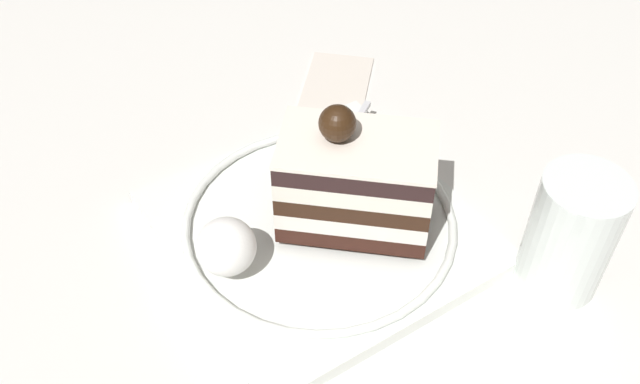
{
  "coord_description": "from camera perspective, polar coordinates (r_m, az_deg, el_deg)",
  "views": [
    {
      "loc": [
        0.33,
        -0.18,
        0.44
      ],
      "look_at": [
        -0.01,
        0.0,
        0.05
      ],
      "focal_mm": 39.43,
      "sensor_mm": 36.0,
      "label": 1
    }
  ],
  "objects": [
    {
      "name": "ground_plane",
      "position": [
        0.58,
        0.5,
        -4.28
      ],
      "size": [
        2.4,
        2.4,
        0.0
      ],
      "primitive_type": "plane",
      "color": "silver"
    },
    {
      "name": "fork",
      "position": [
        0.64,
        2.15,
        4.32
      ],
      "size": [
        0.08,
        0.09,
        0.0
      ],
      "color": "silver",
      "rests_on": "dessert_plate"
    },
    {
      "name": "drink_glass_far",
      "position": [
        0.56,
        19.53,
        -3.65
      ],
      "size": [
        0.06,
        0.06,
        0.1
      ],
      "color": "white",
      "rests_on": "ground_plane"
    },
    {
      "name": "whipped_cream_dollop",
      "position": [
        0.53,
        -7.58,
        -4.46
      ],
      "size": [
        0.05,
        0.05,
        0.04
      ],
      "primitive_type": "ellipsoid",
      "color": "white",
      "rests_on": "dessert_plate"
    },
    {
      "name": "cake_slice",
      "position": [
        0.55,
        2.67,
        1.21
      ],
      "size": [
        0.13,
        0.14,
        0.11
      ],
      "color": "#321710",
      "rests_on": "dessert_plate"
    },
    {
      "name": "dessert_plate",
      "position": [
        0.58,
        0.0,
        -2.79
      ],
      "size": [
        0.26,
        0.26,
        0.02
      ],
      "color": "white",
      "rests_on": "ground_plane"
    },
    {
      "name": "folded_napkin",
      "position": [
        0.73,
        1.26,
        8.47
      ],
      "size": [
        0.13,
        0.12,
        0.0
      ],
      "primitive_type": "cube",
      "rotation": [
        0.0,
        0.0,
        2.49
      ],
      "color": "beige",
      "rests_on": "ground_plane"
    }
  ]
}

